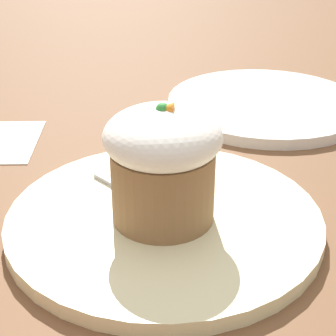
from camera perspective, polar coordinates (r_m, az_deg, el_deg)
ground_plane at (r=0.45m, az=-0.38°, el=-5.92°), size 4.00×4.00×0.00m
dessert_plate at (r=0.45m, az=-0.38°, el=-5.26°), size 0.25×0.25×0.01m
carrot_cake at (r=0.42m, az=-0.00°, el=0.63°), size 0.09×0.09×0.10m
spoon at (r=0.46m, az=-1.58°, el=-3.48°), size 0.09×0.08×0.01m
side_plate at (r=0.69m, az=9.89°, el=6.42°), size 0.24×0.24×0.01m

